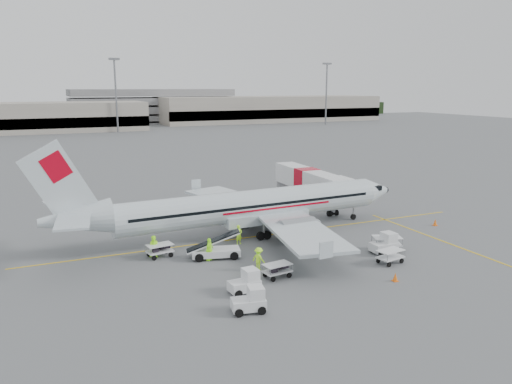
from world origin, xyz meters
The scene contains 25 objects.
ground centered at (0.00, 0.00, 0.00)m, with size 360.00×360.00×0.00m, color #56595B.
stripe_lead centered at (0.00, 0.00, 0.01)m, with size 44.00×0.20×0.01m, color yellow.
stripe_cross centered at (14.00, -8.00, 0.01)m, with size 0.20×20.00×0.01m, color yellow.
terminal_east centered at (70.00, 145.00, 5.00)m, with size 90.00×26.00×10.00m, color gray, non-canonical shape.
parking_garage centered at (25.00, 160.00, 7.00)m, with size 62.00×24.00×14.00m, color slate, non-canonical shape.
treeline centered at (0.00, 175.00, 3.00)m, with size 300.00×3.00×6.00m, color black, non-canonical shape.
mast_center centered at (5.00, 118.00, 11.00)m, with size 3.20×1.20×22.00m, color slate, non-canonical shape.
mast_east centered at (80.00, 118.00, 11.00)m, with size 3.20×1.20×22.00m, color slate, non-canonical shape.
aircraft centered at (-0.73, 0.88, 4.78)m, with size 34.69×27.19×9.56m, color silver, non-canonical shape.
jet_bridge centered at (9.94, 9.52, 2.15)m, with size 3.06×16.35×4.29m, color silver, non-canonical shape.
belt_loader centered at (-6.31, -4.09, 1.41)m, with size 5.20×1.95×2.82m, color silver, non-canonical shape.
tug_fore centered at (6.99, -8.68, 0.86)m, with size 2.23×1.28×1.72m, color silver, non-canonical shape.
tug_mid centered at (-7.84, -14.38, 0.81)m, with size 2.10×1.20×1.62m, color silver, non-canonical shape.
tug_aft centered at (-6.93, -11.55, 0.81)m, with size 2.10×1.20×1.62m, color silver, non-canonical shape.
cart_loaded_a centered at (-10.44, -2.00, 0.55)m, with size 2.09×1.24×1.09m, color silver, non-canonical shape.
cart_loaded_b centered at (-3.65, -9.99, 0.53)m, with size 2.03×1.20×1.06m, color silver, non-canonical shape.
cart_empty_a centered at (5.88, -10.93, 0.55)m, with size 2.12×1.26×1.11m, color silver, non-canonical shape.
cart_empty_b centered at (7.70, -8.21, 0.61)m, with size 2.35×1.39×1.23m, color silver, non-canonical shape.
cone_nose centered at (17.19, -3.92, 0.35)m, with size 0.43×0.43×0.70m, color orange.
cone_port centered at (1.28, 15.60, 0.32)m, with size 0.40×0.40×0.65m, color orange.
cone_stbd centered at (3.80, -14.09, 0.33)m, with size 0.40×0.40×0.66m, color orange.
crew_a centered at (-3.22, -1.50, 0.88)m, with size 0.64×0.42×1.76m, color #ACF922.
crew_b centered at (-10.86, -1.88, 0.91)m, with size 0.89×0.69×1.82m, color #ACF922.
crew_c centered at (-4.26, -8.04, 0.90)m, with size 1.16×0.66×1.79m, color #ACF922.
crew_d centered at (-6.97, -4.43, 0.93)m, with size 1.09×0.45×1.86m, color #ACF922.
Camera 1 is at (-19.16, -40.88, 13.70)m, focal length 35.00 mm.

